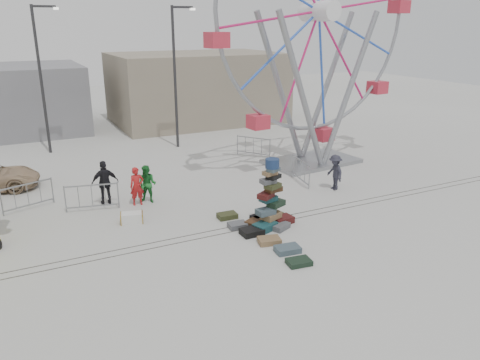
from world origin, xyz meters
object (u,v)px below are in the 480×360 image
barricade_dummy_c (92,197)px  suitcase_tower (270,207)px  barricade_dummy_b (28,196)px  lamp_post_right (176,71)px  pedestrian_red (137,186)px  steamer_trunk (132,218)px  pedestrian_green (147,184)px  barricade_wheel_back (253,147)px  ferris_wheel (318,32)px  barricade_wheel_front (300,171)px  lamp_post_left (42,73)px  pedestrian_grey (335,172)px  pedestrian_black (105,183)px

barricade_dummy_c → suitcase_tower: bearing=-25.5°
suitcase_tower → barricade_dummy_b: size_ratio=1.27×
lamp_post_right → pedestrian_red: lamp_post_right is taller
steamer_trunk → pedestrian_red: 1.93m
pedestrian_red → pedestrian_green: (0.45, 0.06, 0.00)m
steamer_trunk → barricade_dummy_c: bearing=134.2°
pedestrian_green → lamp_post_right: bearing=99.5°
barricade_dummy_b → barricade_wheel_back: 12.05m
lamp_post_right → barricade_dummy_c: size_ratio=4.00×
ferris_wheel → barricade_dummy_c: size_ratio=6.73×
barricade_wheel_back → pedestrian_green: (-7.22, -4.34, 0.24)m
pedestrian_green → barricade_wheel_front: bearing=31.8°
lamp_post_left → barricade_wheel_front: (9.82, -10.85, -3.93)m
steamer_trunk → barricade_wheel_back: barricade_wheel_back is taller
pedestrian_green → suitcase_tower: bearing=-14.7°
barricade_dummy_c → barricade_wheel_back: size_ratio=1.00×
steamer_trunk → pedestrian_red: size_ratio=0.52×
lamp_post_left → barricade_wheel_front: size_ratio=4.00×
pedestrian_grey → barricade_dummy_c: bearing=-97.2°
ferris_wheel → pedestrian_black: 12.40m
lamp_post_left → pedestrian_green: lamp_post_left is taller
barricade_wheel_back → pedestrian_green: 8.43m
barricade_dummy_b → pedestrian_black: 3.01m
lamp_post_left → pedestrian_black: 10.35m
barricade_dummy_b → pedestrian_grey: 12.82m
lamp_post_right → steamer_trunk: size_ratio=9.84×
lamp_post_left → pedestrian_grey: (10.64, -12.33, -3.69)m
lamp_post_right → barricade_wheel_front: bearing=-72.3°
barricade_dummy_c → lamp_post_right: bearing=63.9°
barricade_wheel_back → barricade_wheel_front: bearing=-37.8°
barricade_wheel_front → pedestrian_red: (-7.51, 0.55, 0.24)m
ferris_wheel → pedestrian_green: ferris_wheel is taller
pedestrian_red → pedestrian_green: size_ratio=1.00×
lamp_post_right → pedestrian_grey: 11.56m
steamer_trunk → barricade_dummy_b: barricade_dummy_b is taller
lamp_post_left → barricade_dummy_c: bearing=-86.9°
pedestrian_black → barricade_dummy_b: bearing=-12.0°
barricade_dummy_b → pedestrian_red: (4.01, -1.42, 0.24)m
suitcase_tower → pedestrian_black: size_ratio=1.38×
lamp_post_right → ferris_wheel: size_ratio=0.59×
barricade_dummy_b → barricade_wheel_front: size_ratio=1.00×
lamp_post_right → pedestrian_black: 10.25m
steamer_trunk → barricade_wheel_front: barricade_wheel_front is taller
lamp_post_left → pedestrian_red: lamp_post_left is taller
steamer_trunk → pedestrian_grey: (9.01, -0.33, 0.60)m
lamp_post_right → barricade_wheel_back: bearing=-52.6°
ferris_wheel → barricade_wheel_front: size_ratio=6.73×
ferris_wheel → barricade_wheel_back: 6.93m
lamp_post_left → pedestrian_red: 11.18m
ferris_wheel → pedestrian_grey: size_ratio=8.49×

